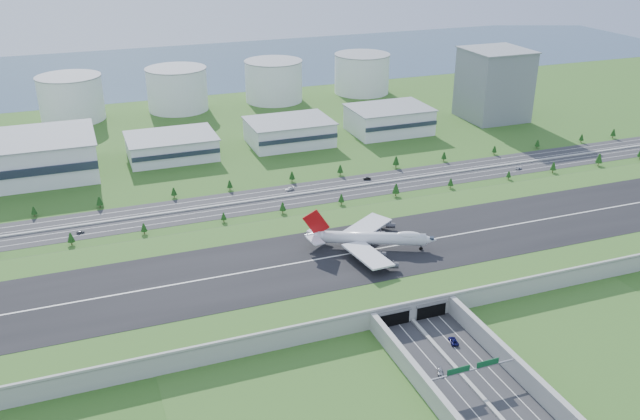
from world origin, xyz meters
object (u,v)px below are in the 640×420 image
object	(u,v)px
fuel_tank_a	(71,98)
car_2	(453,341)
car_6	(519,168)
car_7	(290,189)
office_tower	(494,85)
car_5	(367,179)
boeing_747	(371,238)
car_0	(440,371)
car_4	(80,232)

from	to	relation	value
fuel_tank_a	car_2	distance (m)	400.97
car_6	car_7	xyz separation A→B (m)	(-152.43, 18.19, 0.16)
office_tower	car_5	size ratio (longest dim) A/B	11.68
car_5	car_7	size ratio (longest dim) A/B	0.80
boeing_747	car_5	world-z (taller)	boeing_747
boeing_747	car_0	size ratio (longest dim) A/B	12.15
car_2	car_5	size ratio (longest dim) A/B	1.31
boeing_747	car_5	distance (m)	111.26
car_2	car_5	bearing A→B (deg)	-91.16
car_5	boeing_747	bearing A→B (deg)	-8.89
car_4	car_0	bearing A→B (deg)	-161.04
car_4	boeing_747	bearing A→B (deg)	-138.78
office_tower	car_2	world-z (taller)	office_tower
car_2	car_4	distance (m)	204.35
office_tower	car_4	distance (m)	344.18
car_0	car_2	bearing A→B (deg)	69.74
car_4	car_7	xyz separation A→B (m)	(122.07, 18.40, 0.16)
fuel_tank_a	car_2	xyz separation A→B (m)	(127.75, -379.72, -16.53)
boeing_747	car_4	distance (m)	154.50
car_0	car_6	xyz separation A→B (m)	(156.11, 170.33, -0.15)
fuel_tank_a	car_6	bearing A→B (deg)	-39.79
car_2	car_6	xyz separation A→B (m)	(141.56, 155.40, -0.16)
boeing_747	car_5	xyz separation A→B (m)	(44.00, 101.40, -12.73)
car_0	car_4	bearing A→B (deg)	148.83
car_2	car_4	world-z (taller)	car_2
office_tower	car_4	xyz separation A→B (m)	(-325.19, -109.53, -26.69)
car_0	car_2	distance (m)	20.84
fuel_tank_a	car_7	distance (m)	237.54
car_2	car_6	world-z (taller)	car_2
fuel_tank_a	car_5	distance (m)	266.98
car_2	car_6	bearing A→B (deg)	-120.37
car_7	car_4	bearing A→B (deg)	-97.27
car_4	fuel_tank_a	bearing A→B (deg)	-17.21
boeing_747	fuel_tank_a	bearing A→B (deg)	136.23
car_5	office_tower	bearing A→B (deg)	135.71
car_5	fuel_tank_a	bearing A→B (deg)	-126.32
fuel_tank_a	boeing_747	distance (m)	332.23
car_5	car_6	xyz separation A→B (m)	(101.23, -17.55, -0.08)
car_6	fuel_tank_a	bearing A→B (deg)	32.45
car_0	car_7	world-z (taller)	car_7
car_7	office_tower	bearing A→B (deg)	98.33
fuel_tank_a	car_6	size ratio (longest dim) A/B	10.04
car_0	car_4	world-z (taller)	car_0
car_6	boeing_747	bearing A→B (deg)	102.24
office_tower	boeing_747	world-z (taller)	office_tower
fuel_tank_a	boeing_747	world-z (taller)	fuel_tank_a
boeing_747	car_7	xyz separation A→B (m)	(-7.20, 102.03, -12.66)
car_0	car_6	distance (m)	231.04
car_6	car_7	bearing A→B (deg)	65.43
office_tower	car_5	bearing A→B (deg)	-148.87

